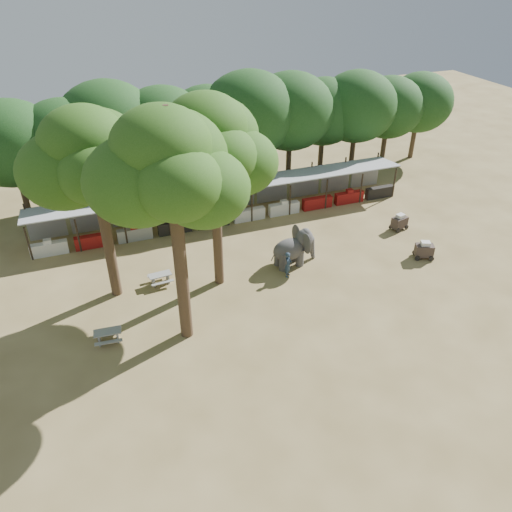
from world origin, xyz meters
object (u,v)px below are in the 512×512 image
object	(u,v)px
yard_tree_center	(168,170)
picnic_table_far	(160,277)
yard_tree_left	(90,161)
picnic_table_near	(108,335)
handler	(288,264)
cart_back	(400,222)
elephant	(294,248)
yard_tree_back	(210,146)
cart_front	(424,250)

from	to	relation	value
yard_tree_center	picnic_table_far	world-z (taller)	yard_tree_center
yard_tree_left	picnic_table_near	distance (m)	8.93
yard_tree_left	handler	distance (m)	12.82
yard_tree_center	cart_back	bearing A→B (deg)	18.17
yard_tree_center	cart_back	distance (m)	20.02
handler	elephant	bearing A→B (deg)	1.95
yard_tree_left	yard_tree_back	xyz separation A→B (m)	(6.00, -1.00, 0.34)
picnic_table_far	cart_back	bearing A→B (deg)	-1.90
handler	picnic_table_far	distance (m)	7.80
yard_tree_left	handler	xyz separation A→B (m)	(10.29, -2.06, -7.36)
yard_tree_left	elephant	distance (m)	13.25
picnic_table_near	picnic_table_far	distance (m)	5.52
handler	cart_front	distance (m)	9.22
picnic_table_far	cart_front	xyz separation A→B (m)	(16.68, -3.10, 0.16)
picnic_table_near	cart_front	distance (m)	20.26
handler	yard_tree_back	bearing A→B (deg)	116.26
yard_tree_center	cart_front	world-z (taller)	yard_tree_center
picnic_table_near	cart_back	world-z (taller)	cart_back
picnic_table_far	cart_back	xyz separation A→B (m)	(17.42, 0.76, 0.15)
yard_tree_back	cart_front	bearing A→B (deg)	-9.43
yard_tree_left	picnic_table_near	world-z (taller)	yard_tree_left
elephant	picnic_table_near	world-z (taller)	elephant
elephant	picnic_table_far	xyz separation A→B (m)	(-8.47, 0.76, -0.75)
picnic_table_near	yard_tree_center	bearing A→B (deg)	-5.28
yard_tree_left	cart_back	bearing A→B (deg)	1.80
yard_tree_center	yard_tree_left	bearing A→B (deg)	120.96
yard_tree_left	yard_tree_center	world-z (taller)	yard_tree_center
yard_tree_left	picnic_table_far	distance (m)	8.23
elephant	picnic_table_far	bearing A→B (deg)	169.77
elephant	picnic_table_far	world-z (taller)	elephant
yard_tree_back	cart_back	bearing A→B (deg)	6.58
yard_tree_back	picnic_table_far	distance (m)	8.78
yard_tree_back	handler	bearing A→B (deg)	-13.94
elephant	cart_front	bearing A→B (deg)	-21.00
yard_tree_left	elephant	xyz separation A→B (m)	(11.21, -0.89, -7.01)
handler	picnic_table_near	distance (m)	11.33
yard_tree_center	cart_back	world-z (taller)	yard_tree_center
yard_tree_center	cart_front	bearing A→B (deg)	6.15
picnic_table_near	cart_back	xyz separation A→B (m)	(20.97, 4.99, 0.13)
cart_back	yard_tree_back	bearing A→B (deg)	172.19
yard_tree_center	yard_tree_back	bearing A→B (deg)	53.14
cart_back	picnic_table_near	bearing A→B (deg)	179.00
yard_tree_left	yard_tree_center	bearing A→B (deg)	-59.04
yard_tree_left	elephant	bearing A→B (deg)	-4.54
cart_back	handler	bearing A→B (deg)	-179.12
elephant	picnic_table_near	size ratio (longest dim) A/B	2.13
picnic_table_far	cart_front	distance (m)	16.97
yard_tree_center	picnic_table_near	distance (m)	9.57
yard_tree_back	picnic_table_near	bearing A→B (deg)	-153.73
picnic_table_near	cart_front	size ratio (longest dim) A/B	1.00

